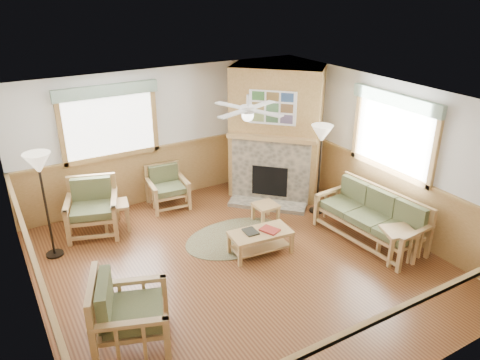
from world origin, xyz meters
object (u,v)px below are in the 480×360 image
end_table_chairs (116,216)px  floor_lamp_left (46,206)px  sofa (370,218)px  armchair_back_right (168,188)px  footstool (266,213)px  floor_lamp_right (319,170)px  armchair_back_left (92,208)px  armchair_left (131,313)px  coffee_table (260,242)px  end_table_sofa (397,245)px

end_table_chairs → floor_lamp_left: floor_lamp_left is taller
sofa → end_table_chairs: sofa is taller
armchair_back_right → end_table_chairs: 1.25m
footstool → floor_lamp_left: floor_lamp_left is taller
end_table_chairs → floor_lamp_right: bearing=-19.8°
armchair_back_left → footstool: 3.17m
armchair_back_right → footstool: 2.05m
armchair_back_left → end_table_chairs: 0.45m
armchair_back_left → armchair_back_right: 1.59m
floor_lamp_right → armchair_back_left: bearing=160.9°
armchair_left → armchair_back_right: bearing=-8.8°
armchair_back_left → coffee_table: (2.23, -2.11, -0.28)m
end_table_chairs → floor_lamp_left: size_ratio=0.29×
armchair_left → floor_lamp_left: (-0.48, 2.69, 0.41)m
armchair_left → footstool: (3.22, 1.89, -0.33)m
sofa → armchair_back_right: sofa is taller
footstool → floor_lamp_left: size_ratio=0.23×
armchair_back_left → sofa: bearing=-15.6°
armchair_back_right → footstool: (1.35, -1.52, -0.23)m
armchair_back_right → armchair_left: 3.89m
armchair_back_left → floor_lamp_right: size_ratio=0.55×
armchair_left → floor_lamp_left: bearing=30.0°
sofa → floor_lamp_right: 1.40m
armchair_back_left → end_table_chairs: bearing=5.9°
armchair_left → sofa: bearing=-65.0°
end_table_sofa → floor_lamp_right: floor_lamp_right is taller
sofa → armchair_left: 4.42m
footstool → floor_lamp_right: 1.32m
sofa → end_table_chairs: (-3.71, 2.63, -0.19)m
end_table_sofa → footstool: size_ratio=1.33×
armchair_left → floor_lamp_right: size_ratio=0.57×
armchair_left → coffee_table: (2.53, 1.00, -0.30)m
coffee_table → floor_lamp_right: 2.05m
sofa → armchair_back_left: (-4.09, 2.72, 0.04)m
end_table_chairs → armchair_back_left: bearing=168.0°
sofa → floor_lamp_right: bearing=178.9°
armchair_back_left → end_table_sofa: size_ratio=1.77×
end_table_sofa → floor_lamp_left: (-4.84, 2.97, 0.64)m
floor_lamp_left → armchair_left: bearing=-79.9°
armchair_left → footstool: 3.75m
coffee_table → end_table_chairs: bearing=137.8°
end_table_sofa → footstool: 2.45m
armchair_back_right → end_table_chairs: (-1.18, -0.38, -0.15)m
floor_lamp_right → footstool: bearing=171.4°
armchair_left → footstool: size_ratio=2.46×
armchair_back_right → footstool: bearing=-43.6°
end_table_chairs → coffee_table: bearing=-47.8°
armchair_left → end_table_chairs: bearing=7.0°
coffee_table → floor_lamp_right: floor_lamp_right is taller
end_table_sofa → armchair_left: bearing=176.3°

